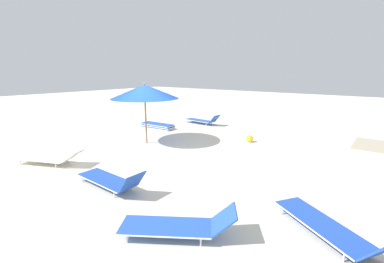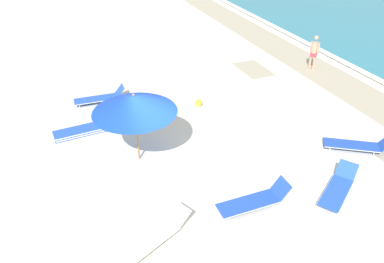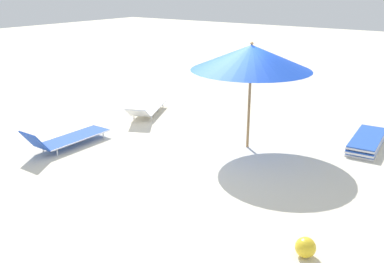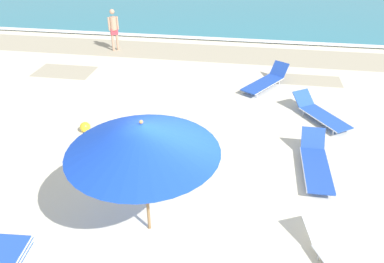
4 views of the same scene
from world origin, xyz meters
name	(u,v)px [view 1 (image 1 of 4)]	position (x,y,z in m)	size (l,w,h in m)	color
ground_plane	(150,154)	(0.00, 0.01, -0.08)	(60.00, 60.00, 0.16)	beige
beach_umbrella	(145,92)	(-0.80, -1.05, 2.08)	(2.67, 2.67, 2.43)	#9E7547
lounger_stack	(157,126)	(-3.05, -2.71, 0.12)	(0.76, 1.92, 0.24)	blue
sun_lounger_under_umbrella	(111,180)	(2.62, 1.42, 0.22)	(0.63, 2.11, 0.62)	blue
sun_lounger_beside_umbrella	(179,225)	(3.04, 4.00, 0.21)	(1.64, 2.02, 0.55)	blue
sun_lounger_near_water_left	(202,120)	(-5.38, -1.52, 0.22)	(0.71, 2.14, 0.60)	blue
sun_lounger_near_water_right	(50,158)	(2.78, -1.57, 0.21)	(1.45, 2.19, 0.48)	white
sun_lounger_mid_beach_solo	(331,228)	(1.49, 6.13, 0.22)	(1.68, 2.16, 0.63)	blue
beach_ball	(250,139)	(-3.51, 2.23, 0.15)	(0.29, 0.29, 0.29)	yellow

